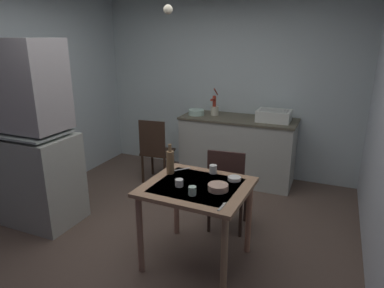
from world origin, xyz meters
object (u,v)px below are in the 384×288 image
object	(u,v)px
dining_table	(197,197)
glass_bottle	(170,162)
sink_basin	(274,116)
chair_by_counter	(156,150)
serving_bowl_wide	(234,179)
chair_far_side	(227,188)
hutch_cabinet	(31,141)
teacup_cream	(179,183)
hand_pump	(214,103)
mixing_bowl_counter	(196,112)

from	to	relation	value
dining_table	glass_bottle	distance (m)	0.44
sink_basin	chair_by_counter	world-z (taller)	sink_basin
sink_basin	serving_bowl_wide	size ratio (longest dim) A/B	3.65
chair_far_side	glass_bottle	xyz separation A→B (m)	(-0.43, -0.48, 0.40)
hutch_cabinet	dining_table	world-z (taller)	hutch_cabinet
dining_table	teacup_cream	size ratio (longest dim) A/B	12.97
dining_table	teacup_cream	xyz separation A→B (m)	(-0.13, -0.08, 0.15)
teacup_cream	hand_pump	bearing A→B (deg)	101.61
chair_far_side	glass_bottle	world-z (taller)	glass_bottle
dining_table	hutch_cabinet	bearing A→B (deg)	179.52
serving_bowl_wide	glass_bottle	size ratio (longest dim) A/B	0.41
serving_bowl_wide	dining_table	bearing A→B (deg)	-139.88
hand_pump	chair_far_side	distance (m)	1.69
sink_basin	chair_far_side	size ratio (longest dim) A/B	0.47
mixing_bowl_counter	chair_by_counter	xyz separation A→B (m)	(-0.42, -0.49, -0.48)
hand_pump	teacup_cream	distance (m)	2.21
chair_by_counter	glass_bottle	world-z (taller)	glass_bottle
glass_bottle	sink_basin	bearing A→B (deg)	71.37
hutch_cabinet	teacup_cream	xyz separation A→B (m)	(1.82, -0.10, -0.13)
sink_basin	chair_far_side	bearing A→B (deg)	-98.37
hutch_cabinet	dining_table	size ratio (longest dim) A/B	2.16
sink_basin	mixing_bowl_counter	bearing A→B (deg)	-177.42
serving_bowl_wide	glass_bottle	xyz separation A→B (m)	(-0.61, -0.08, 0.10)
chair_by_counter	teacup_cream	world-z (taller)	chair_by_counter
hutch_cabinet	mixing_bowl_counter	world-z (taller)	hutch_cabinet
hand_pump	hutch_cabinet	bearing A→B (deg)	-123.87
chair_by_counter	sink_basin	bearing A→B (deg)	19.26
teacup_cream	serving_bowl_wide	bearing A→B (deg)	37.40
glass_bottle	mixing_bowl_counter	bearing A→B (deg)	104.74
sink_basin	dining_table	world-z (taller)	sink_basin
mixing_bowl_counter	serving_bowl_wide	distance (m)	2.06
mixing_bowl_counter	chair_by_counter	size ratio (longest dim) A/B	0.24
serving_bowl_wide	teacup_cream	size ratio (longest dim) A/B	1.68
hutch_cabinet	hand_pump	distance (m)	2.47
chair_by_counter	teacup_cream	xyz separation A→B (m)	(1.10, -1.57, 0.32)
chair_by_counter	serving_bowl_wide	xyz separation A→B (m)	(1.51, -1.26, 0.30)
sink_basin	hand_pump	bearing A→B (deg)	177.03
hand_pump	glass_bottle	size ratio (longest dim) A/B	1.34
glass_bottle	chair_far_side	bearing A→B (deg)	48.46
hutch_cabinet	hand_pump	xyz separation A→B (m)	(1.38, 2.05, 0.16)
hutch_cabinet	chair_far_side	distance (m)	2.18
mixing_bowl_counter	serving_bowl_wide	xyz separation A→B (m)	(1.09, -1.74, -0.18)
hand_pump	mixing_bowl_counter	distance (m)	0.29
mixing_bowl_counter	chair_far_side	bearing A→B (deg)	-55.97
mixing_bowl_counter	glass_bottle	distance (m)	1.88
sink_basin	chair_far_side	distance (m)	1.49
chair_by_counter	teacup_cream	bearing A→B (deg)	-54.84
chair_far_side	mixing_bowl_counter	bearing A→B (deg)	124.03
dining_table	glass_bottle	world-z (taller)	glass_bottle
hand_pump	chair_far_side	size ratio (longest dim) A/B	0.42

